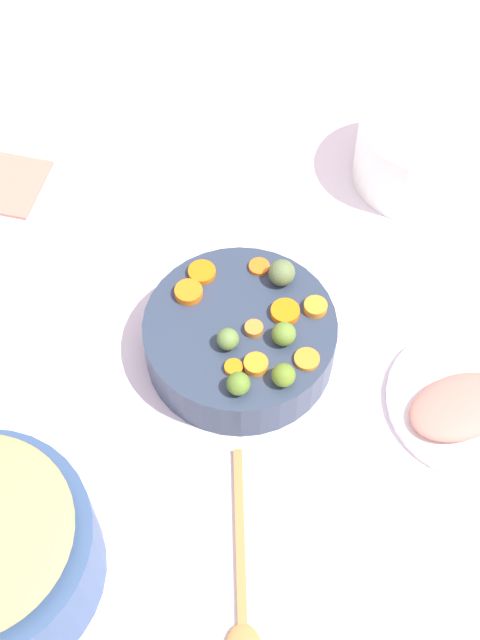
{
  "coord_description": "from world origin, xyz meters",
  "views": [
    {
      "loc": [
        0.1,
        0.57,
        1.04
      ],
      "look_at": [
        -0.02,
        -0.04,
        0.1
      ],
      "focal_mm": 47.72,
      "sensor_mm": 36.0,
      "label": 1
    }
  ],
  "objects_px": {
    "serving_bowl_carrots": "(240,338)",
    "wooden_spoon": "(242,609)",
    "casserole_dish": "(421,151)",
    "ham_plate": "(470,402)"
  },
  "relations": [
    {
      "from": "wooden_spoon",
      "to": "serving_bowl_carrots",
      "type": "bearing_deg",
      "value": -101.24
    },
    {
      "from": "casserole_dish",
      "to": "ham_plate",
      "type": "bearing_deg",
      "value": 81.95
    },
    {
      "from": "serving_bowl_carrots",
      "to": "wooden_spoon",
      "type": "relative_size",
      "value": 0.91
    },
    {
      "from": "serving_bowl_carrots",
      "to": "ham_plate",
      "type": "bearing_deg",
      "value": 153.57
    },
    {
      "from": "casserole_dish",
      "to": "ham_plate",
      "type": "xyz_separation_m",
      "value": [
        0.06,
        0.41,
        -0.05
      ]
    },
    {
      "from": "serving_bowl_carrots",
      "to": "wooden_spoon",
      "type": "height_order",
      "value": "serving_bowl_carrots"
    },
    {
      "from": "serving_bowl_carrots",
      "to": "casserole_dish",
      "type": "bearing_deg",
      "value": -141.98
    },
    {
      "from": "casserole_dish",
      "to": "wooden_spoon",
      "type": "bearing_deg",
      "value": 56.12
    },
    {
      "from": "wooden_spoon",
      "to": "ham_plate",
      "type": "height_order",
      "value": "same"
    },
    {
      "from": "casserole_dish",
      "to": "ham_plate",
      "type": "distance_m",
      "value": 0.42
    }
  ]
}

